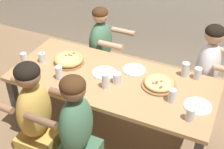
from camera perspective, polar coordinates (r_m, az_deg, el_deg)
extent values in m
plane|color=#896B4C|center=(3.45, 0.00, -10.92)|extent=(18.00, 18.00, 0.00)
cube|color=tan|center=(2.95, 0.00, -1.10)|extent=(1.96, 0.85, 0.04)
cube|color=#4C4C51|center=(3.38, -17.04, -5.65)|extent=(0.07, 0.07, 0.71)
cube|color=#4C4C51|center=(3.81, -10.33, 0.80)|extent=(0.07, 0.07, 0.71)
cube|color=#4C4C51|center=(3.31, 17.47, -6.83)|extent=(0.07, 0.07, 0.71)
cylinder|color=#996B42|center=(3.19, -7.87, 2.27)|extent=(0.31, 0.31, 0.02)
torus|color=tan|center=(3.17, -7.93, 2.81)|extent=(0.30, 0.30, 0.04)
cylinder|color=#E5C675|center=(3.17, -7.91, 2.70)|extent=(0.24, 0.24, 0.04)
cylinder|color=#C6422D|center=(3.23, -7.03, 3.87)|extent=(0.02, 0.02, 0.01)
cylinder|color=#C6422D|center=(3.21, -7.86, 3.58)|extent=(0.02, 0.02, 0.01)
cylinder|color=#C6422D|center=(3.21, -8.46, 3.48)|extent=(0.02, 0.02, 0.01)
cylinder|color=#C6422D|center=(3.20, -7.45, 3.48)|extent=(0.02, 0.02, 0.01)
cylinder|color=#996B42|center=(2.88, 8.57, -1.92)|extent=(0.32, 0.32, 0.02)
torus|color=tan|center=(2.87, 8.61, -1.50)|extent=(0.28, 0.28, 0.03)
cylinder|color=#E5C675|center=(2.87, 8.60, -1.58)|extent=(0.24, 0.24, 0.03)
cylinder|color=#C6422D|center=(2.81, 9.04, -2.20)|extent=(0.02, 0.02, 0.01)
cylinder|color=#C6422D|center=(2.84, 7.55, -1.58)|extent=(0.02, 0.02, 0.01)
cylinder|color=#C6422D|center=(2.79, 8.82, -2.42)|extent=(0.02, 0.02, 0.01)
cylinder|color=#C6422D|center=(2.87, 9.01, -1.23)|extent=(0.02, 0.02, 0.01)
cylinder|color=#C6422D|center=(2.86, 8.20, -1.33)|extent=(0.02, 0.02, 0.01)
cylinder|color=#C6422D|center=(2.84, 8.12, -1.64)|extent=(0.02, 0.02, 0.01)
cylinder|color=white|center=(3.01, -1.42, 0.31)|extent=(0.23, 0.23, 0.01)
cube|color=#B7B7BC|center=(3.01, -1.42, 0.45)|extent=(0.12, 0.13, 0.01)
cylinder|color=white|center=(3.06, 4.07, 0.87)|extent=(0.22, 0.22, 0.01)
cube|color=#B7B7BC|center=(3.05, 4.08, 1.01)|extent=(0.14, 0.08, 0.01)
cylinder|color=white|center=(2.73, 15.40, -5.62)|extent=(0.24, 0.24, 0.01)
cube|color=#B7B7BC|center=(2.72, 15.43, -5.48)|extent=(0.16, 0.05, 0.01)
cylinder|color=silver|center=(3.23, -12.66, 3.06)|extent=(0.07, 0.07, 0.10)
cylinder|color=#1EA8DB|center=(3.24, -12.62, 2.85)|extent=(0.06, 0.06, 0.07)
cylinder|color=black|center=(3.22, -12.45, 3.19)|extent=(0.00, 0.02, 0.13)
cylinder|color=silver|center=(3.20, -15.71, 2.65)|extent=(0.06, 0.06, 0.14)
cylinder|color=silver|center=(3.22, -15.62, 2.19)|extent=(0.06, 0.06, 0.08)
cylinder|color=silver|center=(3.02, 15.40, 0.20)|extent=(0.07, 0.07, 0.11)
cylinder|color=black|center=(3.04, 15.33, -0.18)|extent=(0.06, 0.06, 0.07)
cylinder|color=silver|center=(2.87, 0.91, -0.67)|extent=(0.08, 0.08, 0.10)
cylinder|color=silver|center=(2.70, 10.91, -3.82)|extent=(0.06, 0.06, 0.13)
cylinder|color=black|center=(2.71, 10.85, -4.27)|extent=(0.06, 0.06, 0.07)
cylinder|color=silver|center=(2.56, 14.11, -7.04)|extent=(0.07, 0.07, 0.12)
cylinder|color=black|center=(2.57, 14.06, -7.29)|extent=(0.06, 0.06, 0.09)
cylinder|color=silver|center=(2.95, -9.67, 0.34)|extent=(0.07, 0.07, 0.13)
cylinder|color=silver|center=(2.97, -9.61, -0.19)|extent=(0.06, 0.06, 0.06)
cylinder|color=silver|center=(2.79, -1.30, -1.19)|extent=(0.06, 0.06, 0.15)
cylinder|color=black|center=(2.81, -1.29, -1.60)|extent=(0.05, 0.05, 0.10)
cylinder|color=silver|center=(3.02, 13.25, 0.90)|extent=(0.07, 0.07, 0.14)
ellipsoid|color=#477556|center=(2.54, -6.57, -9.06)|extent=(0.24, 0.36, 0.54)
sphere|color=brown|center=(2.30, -7.18, -2.59)|extent=(0.20, 0.20, 0.20)
ellipsoid|color=#422814|center=(2.28, -7.24, -1.91)|extent=(0.20, 0.20, 0.14)
cylinder|color=brown|center=(2.46, -12.96, -8.18)|extent=(0.28, 0.06, 0.06)
cylinder|color=brown|center=(2.66, -8.74, -3.61)|extent=(0.28, 0.06, 0.06)
cube|color=#477556|center=(3.87, -1.92, -0.30)|extent=(0.32, 0.34, 0.46)
ellipsoid|color=#477556|center=(3.61, -2.08, 5.91)|extent=(0.24, 0.36, 0.51)
sphere|color=tan|center=(3.45, -2.20, 10.78)|extent=(0.17, 0.17, 0.17)
ellipsoid|color=#422814|center=(3.44, -2.21, 11.24)|extent=(0.18, 0.18, 0.12)
cylinder|color=tan|center=(3.62, 2.05, 7.88)|extent=(0.28, 0.06, 0.06)
cylinder|color=tan|center=(3.35, -0.24, 5.39)|extent=(0.28, 0.06, 0.06)
ellipsoid|color=gold|center=(2.73, -14.00, -6.38)|extent=(0.24, 0.36, 0.54)
sphere|color=#9E7051|center=(2.50, -15.19, -0.13)|extent=(0.20, 0.20, 0.20)
ellipsoid|color=black|center=(2.48, -15.32, 0.54)|extent=(0.21, 0.21, 0.14)
cylinder|color=#9E7051|center=(2.87, -15.63, -1.43)|extent=(0.28, 0.06, 0.06)
cube|color=silver|center=(3.61, 15.73, -5.02)|extent=(0.32, 0.34, 0.46)
ellipsoid|color=silver|center=(3.32, 17.10, 1.55)|extent=(0.24, 0.36, 0.54)
sphere|color=tan|center=(3.14, 18.24, 6.99)|extent=(0.19, 0.19, 0.19)
ellipsoid|color=black|center=(3.12, 18.35, 7.51)|extent=(0.19, 0.19, 0.13)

